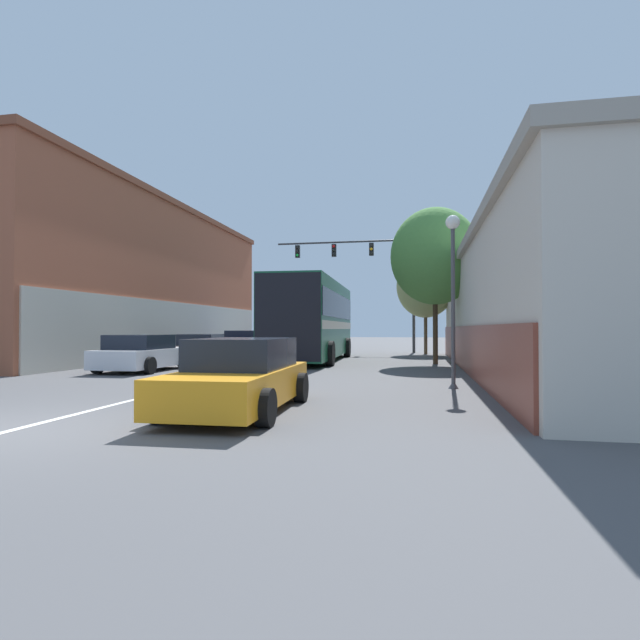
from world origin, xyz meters
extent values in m
plane|color=#4C4C4F|center=(0.00, 0.00, 0.00)|extent=(160.00, 160.00, 0.00)
cube|color=silver|center=(0.00, 14.67, 0.00)|extent=(0.14, 41.33, 0.01)
cube|color=#995138|center=(-9.78, 18.54, 4.09)|extent=(6.55, 22.62, 8.17)
cube|color=#B7B2A3|center=(-6.55, 18.54, 1.43)|extent=(0.24, 22.16, 2.86)
cube|color=brown|center=(-9.78, 18.54, 8.02)|extent=(6.82, 22.84, 0.30)
cube|color=beige|center=(11.56, 12.72, 2.26)|extent=(8.12, 23.30, 4.51)
cube|color=brown|center=(7.55, 12.72, 0.79)|extent=(0.24, 22.83, 1.58)
cube|color=gray|center=(11.56, 12.72, 4.36)|extent=(8.45, 23.53, 0.30)
cube|color=#145133|center=(1.02, 16.53, 1.91)|extent=(2.87, 10.37, 3.37)
cube|color=black|center=(1.02, 16.53, 2.52)|extent=(2.91, 10.16, 1.08)
cube|color=beige|center=(1.02, 16.53, 1.64)|extent=(2.90, 10.26, 0.34)
cube|color=black|center=(1.19, 11.41, 1.91)|extent=(2.47, 0.14, 3.24)
cylinder|color=black|center=(-0.38, 19.68, 0.50)|extent=(0.33, 1.01, 1.00)
cylinder|color=black|center=(2.20, 19.76, 0.50)|extent=(0.33, 1.01, 1.00)
cylinder|color=black|center=(-0.17, 13.30, 0.50)|extent=(0.33, 1.01, 1.00)
cylinder|color=black|center=(2.42, 13.39, 0.50)|extent=(0.33, 1.01, 1.00)
cube|color=orange|center=(2.68, 2.42, 0.46)|extent=(1.78, 4.26, 0.60)
cube|color=black|center=(2.67, 2.67, 1.04)|extent=(1.59, 2.24, 0.55)
cylinder|color=black|center=(1.78, 3.70, 0.30)|extent=(0.24, 0.60, 0.59)
cylinder|color=black|center=(3.51, 3.75, 0.30)|extent=(0.24, 0.60, 0.59)
cylinder|color=black|center=(1.85, 1.09, 0.30)|extent=(0.24, 0.60, 0.59)
cylinder|color=black|center=(3.58, 1.14, 0.30)|extent=(0.24, 0.60, 0.59)
cube|color=slate|center=(-3.89, 15.32, 0.46)|extent=(2.11, 4.06, 0.56)
cube|color=black|center=(-3.87, 15.13, 0.99)|extent=(1.78, 2.18, 0.50)
cylinder|color=black|center=(-4.90, 16.43, 0.32)|extent=(0.28, 0.65, 0.63)
cylinder|color=black|center=(-3.12, 16.62, 0.32)|extent=(0.28, 0.65, 0.63)
cylinder|color=black|center=(-4.65, 14.03, 0.32)|extent=(0.28, 0.65, 0.63)
cylinder|color=black|center=(-2.87, 14.21, 0.32)|extent=(0.28, 0.65, 0.63)
cube|color=red|center=(-4.13, 30.64, 0.46)|extent=(1.74, 4.20, 0.56)
cube|color=black|center=(-4.13, 30.43, 1.00)|extent=(1.56, 2.20, 0.51)
cylinder|color=black|center=(-4.95, 31.95, 0.34)|extent=(0.24, 0.68, 0.68)
cylinder|color=black|center=(-3.24, 31.91, 0.34)|extent=(0.24, 0.68, 0.68)
cylinder|color=black|center=(-5.01, 29.37, 0.34)|extent=(0.24, 0.68, 0.68)
cylinder|color=black|center=(-3.30, 29.33, 0.34)|extent=(0.24, 0.68, 0.68)
cube|color=navy|center=(-3.71, 20.57, 0.49)|extent=(2.32, 4.42, 0.64)
cube|color=black|center=(-3.68, 20.36, 1.10)|extent=(1.93, 2.38, 0.57)
cylinder|color=black|center=(-4.81, 21.75, 0.31)|extent=(0.29, 0.64, 0.62)
cylinder|color=black|center=(-2.92, 21.98, 0.31)|extent=(0.29, 0.64, 0.62)
cylinder|color=black|center=(-4.49, 19.15, 0.31)|extent=(0.29, 0.64, 0.62)
cylinder|color=black|center=(-2.61, 19.38, 0.31)|extent=(0.29, 0.64, 0.62)
cube|color=silver|center=(-3.70, 9.95, 0.47)|extent=(1.85, 3.89, 0.62)
cube|color=black|center=(-3.70, 9.76, 1.03)|extent=(1.69, 2.03, 0.50)
cylinder|color=black|center=(-4.65, 11.15, 0.29)|extent=(0.22, 0.58, 0.57)
cylinder|color=black|center=(-2.76, 11.16, 0.29)|extent=(0.22, 0.58, 0.57)
cylinder|color=black|center=(-4.64, 8.75, 0.29)|extent=(0.22, 0.58, 0.57)
cylinder|color=black|center=(-2.75, 8.76, 0.29)|extent=(0.22, 0.58, 0.57)
cylinder|color=#333338|center=(5.59, 25.33, 3.66)|extent=(0.18, 0.18, 7.32)
cylinder|color=#333338|center=(1.23, 25.33, 7.02)|extent=(8.73, 0.12, 0.12)
cube|color=black|center=(2.97, 25.33, 6.50)|extent=(0.28, 0.24, 0.80)
sphere|color=black|center=(2.97, 25.18, 6.75)|extent=(0.18, 0.18, 0.18)
sphere|color=orange|center=(2.97, 25.18, 6.50)|extent=(0.18, 0.18, 0.18)
sphere|color=black|center=(2.97, 25.18, 6.26)|extent=(0.18, 0.18, 0.18)
cube|color=black|center=(0.57, 25.33, 6.50)|extent=(0.28, 0.24, 0.80)
sphere|color=red|center=(0.57, 25.18, 6.75)|extent=(0.18, 0.18, 0.18)
sphere|color=black|center=(0.57, 25.18, 6.50)|extent=(0.18, 0.18, 0.18)
sphere|color=black|center=(0.57, 25.18, 6.26)|extent=(0.18, 0.18, 0.18)
cube|color=black|center=(-1.83, 25.33, 6.50)|extent=(0.28, 0.24, 0.80)
sphere|color=black|center=(-1.83, 25.18, 6.75)|extent=(0.18, 0.18, 0.18)
sphere|color=black|center=(-1.83, 25.18, 6.50)|extent=(0.18, 0.18, 0.18)
sphere|color=green|center=(-1.83, 25.18, 6.26)|extent=(0.18, 0.18, 0.18)
cone|color=#47474C|center=(6.71, 6.69, 0.10)|extent=(0.26, 0.26, 0.20)
cylinder|color=#47474C|center=(6.71, 6.69, 2.01)|extent=(0.10, 0.10, 4.03)
sphere|color=white|center=(6.71, 6.69, 4.15)|extent=(0.35, 0.35, 0.35)
cylinder|color=#3D2D1E|center=(6.57, 15.46, 1.49)|extent=(0.21, 0.21, 2.97)
ellipsoid|color=#4C843D|center=(6.57, 15.46, 4.56)|extent=(3.74, 3.37, 4.12)
cylinder|color=brown|center=(6.28, 23.61, 1.27)|extent=(0.20, 0.20, 2.55)
ellipsoid|color=#99A366|center=(6.28, 23.61, 3.98)|extent=(3.36, 3.02, 3.70)
camera|label=1|loc=(5.85, -6.12, 1.49)|focal=28.00mm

